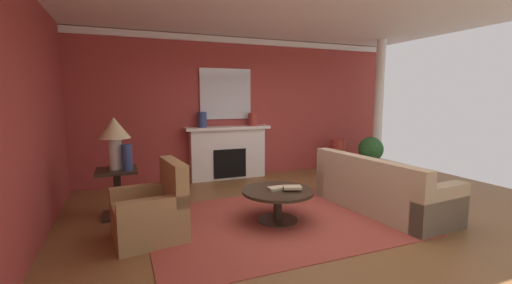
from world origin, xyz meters
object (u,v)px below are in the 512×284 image
object	(u,v)px
mantel_mirror	(226,94)
vase_mantel_right	(253,119)
sofa	(380,192)
side_table	(118,190)
vase_tall_corner	(337,155)
vase_mantel_left	(202,120)
fireplace	(228,154)
armchair_near_window	(152,214)
coffee_table	(278,198)
vase_on_side_table	(127,157)
table_lamp	(114,133)
potted_plant	(371,152)

from	to	relation	value
mantel_mirror	vase_mantel_right	xyz separation A→B (m)	(0.55, -0.17, -0.54)
sofa	side_table	distance (m)	3.91
vase_tall_corner	vase_mantel_left	size ratio (longest dim) A/B	2.37
fireplace	armchair_near_window	bearing A→B (deg)	-124.72
armchair_near_window	coffee_table	world-z (taller)	armchair_near_window
vase_on_side_table	mantel_mirror	bearing A→B (deg)	42.09
side_table	table_lamp	xyz separation A→B (m)	(0.00, 0.00, 0.82)
coffee_table	side_table	xyz separation A→B (m)	(-2.07, 1.05, 0.06)
vase_tall_corner	potted_plant	world-z (taller)	potted_plant
fireplace	sofa	xyz separation A→B (m)	(1.54, -2.81, -0.23)
side_table	potted_plant	distance (m)	5.41
mantel_mirror	vase_mantel_right	bearing A→B (deg)	-17.18
vase_mantel_right	side_table	bearing A→B (deg)	-150.59
coffee_table	vase_tall_corner	size ratio (longest dim) A/B	1.33
coffee_table	table_lamp	world-z (taller)	table_lamp
sofa	vase_on_side_table	xyz separation A→B (m)	(-3.56, 1.11, 0.59)
fireplace	potted_plant	distance (m)	3.25
coffee_table	vase_on_side_table	bearing A→B (deg)	154.24
fireplace	vase_mantel_left	size ratio (longest dim) A/B	5.68
vase_mantel_right	table_lamp	bearing A→B (deg)	-150.59
fireplace	table_lamp	xyz separation A→B (m)	(-2.17, -1.58, 0.69)
mantel_mirror	fireplace	bearing A→B (deg)	-90.00
sofa	vase_on_side_table	size ratio (longest dim) A/B	5.81
table_lamp	vase_mantel_left	distance (m)	2.23
mantel_mirror	vase_tall_corner	bearing A→B (deg)	-9.27
fireplace	side_table	xyz separation A→B (m)	(-2.17, -1.58, -0.13)
mantel_mirror	armchair_near_window	bearing A→B (deg)	-123.49
coffee_table	vase_tall_corner	bearing A→B (deg)	41.11
table_lamp	vase_tall_corner	size ratio (longest dim) A/B	1.00
armchair_near_window	vase_mantel_right	bearing A→B (deg)	47.19
table_lamp	vase_mantel_left	bearing A→B (deg)	43.45
vase_mantel_left	potted_plant	distance (m)	3.86
mantel_mirror	sofa	size ratio (longest dim) A/B	0.51
vase_tall_corner	sofa	bearing A→B (deg)	-112.31
vase_on_side_table	vase_tall_corner	size ratio (longest dim) A/B	0.50
vase_mantel_right	potted_plant	distance (m)	2.81
coffee_table	vase_mantel_left	distance (m)	2.78
side_table	potted_plant	size ratio (longest dim) A/B	0.84
side_table	vase_mantel_right	world-z (taller)	vase_mantel_right
side_table	vase_on_side_table	size ratio (longest dim) A/B	1.88
sofa	vase_on_side_table	distance (m)	3.77
coffee_table	potted_plant	xyz separation A→B (m)	(3.27, 1.91, 0.16)
coffee_table	vase_mantel_left	bearing A→B (deg)	100.02
fireplace	vase_on_side_table	size ratio (longest dim) A/B	4.83
sofa	vase_mantel_left	world-z (taller)	vase_mantel_left
vase_tall_corner	vase_mantel_right	bearing A→B (deg)	172.96
armchair_near_window	table_lamp	xyz separation A→B (m)	(-0.40, 0.97, 0.92)
armchair_near_window	mantel_mirror	bearing A→B (deg)	56.51
mantel_mirror	vase_tall_corner	size ratio (longest dim) A/B	1.47
armchair_near_window	vase_on_side_table	bearing A→B (deg)	106.11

